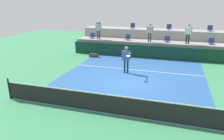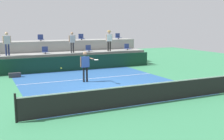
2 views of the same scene
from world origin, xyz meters
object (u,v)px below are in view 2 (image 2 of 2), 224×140
stadium_chair_upper_right (81,37)px  tennis_player (85,63)px  spectator_with_hat (109,39)px  spectator_in_white (72,40)px  stadium_chair_lower_left (45,51)px  spectator_in_grey (7,42)px  stadium_chair_upper_far_right (118,37)px  stadium_chair_lower_right (89,49)px  tennis_ball (61,68)px  stadium_chair_lower_far_right (127,47)px  equipment_bag (15,75)px  stadium_chair_upper_left (41,38)px

stadium_chair_upper_right → tennis_player: 7.90m
tennis_player → spectator_with_hat: (3.98, 5.27, 1.14)m
spectator_in_white → spectator_with_hat: bearing=0.0°
tennis_player → spectator_with_hat: size_ratio=1.08×
stadium_chair_lower_left → spectator_in_grey: 2.85m
stadium_chair_upper_right → stadium_chair_lower_left: bearing=-152.9°
stadium_chair_upper_far_right → spectator_in_white: (-5.05, -2.18, -0.11)m
stadium_chair_lower_left → stadium_chair_upper_far_right: bearing=14.3°
stadium_chair_lower_right → spectator_with_hat: size_ratio=0.31×
spectator_in_grey → spectator_with_hat: bearing=0.0°
stadium_chair_lower_left → spectator_with_hat: size_ratio=0.31×
tennis_player → stadium_chair_upper_far_right: bearing=51.8°
tennis_player → spectator_in_white: bearing=81.1°
stadium_chair_upper_right → spectator_in_grey: (-6.24, -2.18, -0.07)m
tennis_ball → spectator_with_hat: bearing=47.6°
stadium_chair_upper_right → spectator_in_white: (-1.50, -2.18, -0.11)m
stadium_chair_lower_far_right → stadium_chair_upper_right: (-3.54, 1.80, 0.85)m
tennis_player → equipment_bag: 5.12m
stadium_chair_lower_right → spectator_with_hat: 1.89m
stadium_chair_lower_right → stadium_chair_upper_far_right: 4.08m
stadium_chair_upper_far_right → spectator_in_grey: spectator_in_grey is taller
tennis_player → spectator_with_hat: spectator_with_hat is taller
stadium_chair_lower_left → spectator_in_white: bearing=-10.8°
stadium_chair_lower_far_right → equipment_bag: stadium_chair_lower_far_right is taller
tennis_player → spectator_with_hat: bearing=53.0°
tennis_player → spectator_in_white: spectator_in_white is taller
spectator_in_grey → tennis_player: bearing=-53.4°
stadium_chair_lower_far_right → tennis_player: (-5.86, -5.66, -0.33)m
stadium_chair_lower_far_right → stadium_chair_upper_left: 7.29m
stadium_chair_upper_right → tennis_player: stadium_chair_upper_right is taller
stadium_chair_upper_far_right → spectator_with_hat: bearing=-131.0°
stadium_chair_upper_far_right → equipment_bag: (-9.59, -4.07, -2.16)m
stadium_chair_upper_right → stadium_chair_upper_far_right: size_ratio=1.00×
stadium_chair_upper_right → spectator_in_grey: spectator_in_grey is taller
stadium_chair_lower_right → equipment_bag: size_ratio=0.68×
spectator_with_hat → tennis_ball: bearing=-132.4°
stadium_chair_lower_right → equipment_bag: bearing=-159.3°
spectator_with_hat → stadium_chair_upper_far_right: bearing=49.0°
stadium_chair_upper_left → equipment_bag: (-2.56, -4.07, -2.16)m
stadium_chair_lower_far_right → tennis_player: size_ratio=0.28×
stadium_chair_upper_far_right → tennis_ball: size_ratio=7.65×
stadium_chair_lower_right → stadium_chair_upper_far_right: stadium_chair_upper_far_right is taller
equipment_bag → stadium_chair_lower_right: bearing=20.7°
stadium_chair_upper_left → spectator_with_hat: spectator_with_hat is taller
stadium_chair_lower_far_right → stadium_chair_upper_left: size_ratio=1.00×
stadium_chair_lower_right → stadium_chair_lower_far_right: bearing=0.0°
stadium_chair_lower_far_right → spectator_with_hat: bearing=-168.5°
spectator_in_white → stadium_chair_lower_left: bearing=169.2°
stadium_chair_upper_far_right → tennis_player: 9.57m
tennis_ball → equipment_bag: tennis_ball is taller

